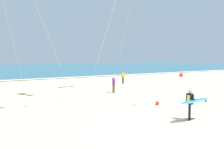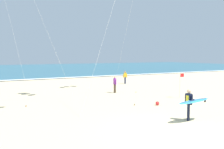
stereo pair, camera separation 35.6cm
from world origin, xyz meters
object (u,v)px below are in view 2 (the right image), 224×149
object	(u,v)px
surfer_lead	(191,102)
bystander_purple_top	(115,84)
lifeguard_flag	(180,83)
bystander_yellow_top	(125,77)
beach_ball	(157,103)

from	to	relation	value
surfer_lead	bystander_purple_top	size ratio (longest dim) A/B	1.28
bystander_purple_top	lifeguard_flag	world-z (taller)	lifeguard_flag
bystander_yellow_top	beach_ball	xyz separation A→B (m)	(-4.92, -12.29, -0.67)
bystander_purple_top	beach_ball	bearing A→B (deg)	-91.43
surfer_lead	beach_ball	world-z (taller)	surfer_lead
bystander_purple_top	bystander_yellow_top	xyz separation A→B (m)	(4.75, 5.81, 0.00)
beach_ball	surfer_lead	bearing A→B (deg)	-104.96
surfer_lead	bystander_purple_top	xyz separation A→B (m)	(1.27, 10.62, -0.23)
beach_ball	lifeguard_flag	bearing A→B (deg)	21.40
bystander_purple_top	lifeguard_flag	size ratio (longest dim) A/B	0.76
bystander_purple_top	surfer_lead	bearing A→B (deg)	-96.80
surfer_lead	bystander_purple_top	bearing A→B (deg)	83.20
lifeguard_flag	beach_ball	size ratio (longest dim) A/B	7.50
surfer_lead	lifeguard_flag	bearing A→B (deg)	49.90
bystander_purple_top	bystander_yellow_top	bearing A→B (deg)	50.71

